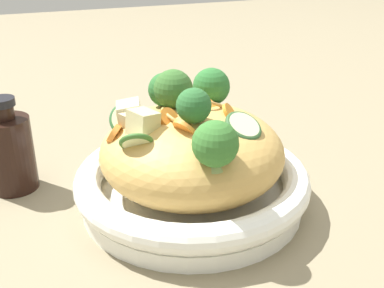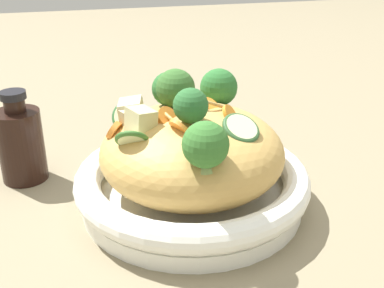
# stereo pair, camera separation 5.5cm
# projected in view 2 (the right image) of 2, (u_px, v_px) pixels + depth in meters

# --- Properties ---
(ground_plane) EXTENTS (3.00, 3.00, 0.00)m
(ground_plane) POSITION_uv_depth(u_px,v_px,m) (192.00, 203.00, 0.59)
(ground_plane) COLOR #81755A
(serving_bowl) EXTENTS (0.28, 0.28, 0.05)m
(serving_bowl) POSITION_uv_depth(u_px,v_px,m) (192.00, 184.00, 0.58)
(serving_bowl) COLOR white
(serving_bowl) RESTS_ON ground_plane
(noodle_heap) EXTENTS (0.22, 0.22, 0.12)m
(noodle_heap) POSITION_uv_depth(u_px,v_px,m) (192.00, 151.00, 0.56)
(noodle_heap) COLOR tan
(noodle_heap) RESTS_ON serving_bowl
(broccoli_florets) EXTENTS (0.21, 0.12, 0.08)m
(broccoli_florets) POSITION_uv_depth(u_px,v_px,m) (195.00, 102.00, 0.54)
(broccoli_florets) COLOR #9FBE7A
(broccoli_florets) RESTS_ON serving_bowl
(carrot_coins) EXTENTS (0.08, 0.16, 0.04)m
(carrot_coins) POSITION_uv_depth(u_px,v_px,m) (175.00, 120.00, 0.53)
(carrot_coins) COLOR orange
(carrot_coins) RESTS_ON serving_bowl
(zucchini_slices) EXTENTS (0.13, 0.16, 0.04)m
(zucchini_slices) POSITION_uv_depth(u_px,v_px,m) (173.00, 127.00, 0.52)
(zucchini_slices) COLOR beige
(zucchini_slices) RESTS_ON serving_bowl
(chicken_chunks) EXTENTS (0.08, 0.04, 0.04)m
(chicken_chunks) POSITION_uv_depth(u_px,v_px,m) (135.00, 117.00, 0.54)
(chicken_chunks) COLOR #C5BD88
(chicken_chunks) RESTS_ON serving_bowl
(soy_sauce_bottle) EXTENTS (0.06, 0.06, 0.12)m
(soy_sauce_bottle) POSITION_uv_depth(u_px,v_px,m) (21.00, 143.00, 0.62)
(soy_sauce_bottle) COLOR black
(soy_sauce_bottle) RESTS_ON ground_plane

